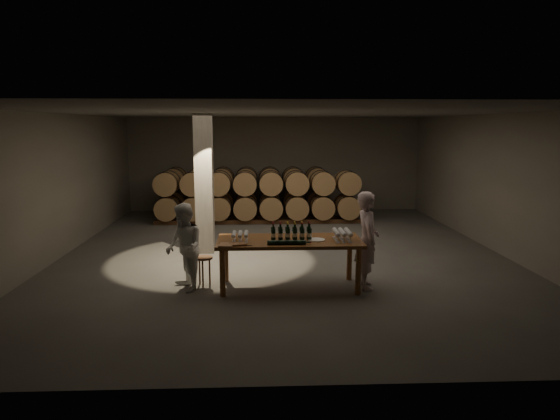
{
  "coord_description": "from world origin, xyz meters",
  "views": [
    {
      "loc": [
        -0.54,
        -11.25,
        2.93
      ],
      "look_at": [
        -0.08,
        -0.49,
        1.1
      ],
      "focal_mm": 32.0,
      "sensor_mm": 36.0,
      "label": 1
    }
  ],
  "objects_px": {
    "plate": "(316,240)",
    "person_woman": "(184,247)",
    "bottle_cluster": "(291,233)",
    "notebook_near": "(238,244)",
    "tasting_table": "(289,245)",
    "stool": "(204,262)",
    "person_man": "(367,240)"
  },
  "relations": [
    {
      "from": "notebook_near",
      "to": "person_man",
      "type": "xyz_separation_m",
      "value": [
        2.31,
        0.32,
        -0.03
      ]
    },
    {
      "from": "person_woman",
      "to": "stool",
      "type": "bearing_deg",
      "value": 102.25
    },
    {
      "from": "bottle_cluster",
      "to": "person_woman",
      "type": "xyz_separation_m",
      "value": [
        -1.91,
        -0.07,
        -0.22
      ]
    },
    {
      "from": "plate",
      "to": "person_man",
      "type": "height_order",
      "value": "person_man"
    },
    {
      "from": "plate",
      "to": "person_woman",
      "type": "bearing_deg",
      "value": 179.66
    },
    {
      "from": "plate",
      "to": "person_man",
      "type": "bearing_deg",
      "value": 1.11
    },
    {
      "from": "notebook_near",
      "to": "person_man",
      "type": "distance_m",
      "value": 2.34
    },
    {
      "from": "person_woman",
      "to": "bottle_cluster",
      "type": "bearing_deg",
      "value": 65.89
    },
    {
      "from": "stool",
      "to": "plate",
      "type": "bearing_deg",
      "value": -7.25
    },
    {
      "from": "notebook_near",
      "to": "person_woman",
      "type": "bearing_deg",
      "value": 146.95
    },
    {
      "from": "bottle_cluster",
      "to": "person_man",
      "type": "relative_size",
      "value": 0.41
    },
    {
      "from": "plate",
      "to": "person_man",
      "type": "distance_m",
      "value": 0.92
    },
    {
      "from": "bottle_cluster",
      "to": "notebook_near",
      "type": "height_order",
      "value": "bottle_cluster"
    },
    {
      "from": "tasting_table",
      "to": "notebook_near",
      "type": "distance_m",
      "value": 0.99
    },
    {
      "from": "notebook_near",
      "to": "stool",
      "type": "bearing_deg",
      "value": 124.53
    },
    {
      "from": "plate",
      "to": "notebook_near",
      "type": "height_order",
      "value": "notebook_near"
    },
    {
      "from": "stool",
      "to": "person_woman",
      "type": "relative_size",
      "value": 0.35
    },
    {
      "from": "stool",
      "to": "person_woman",
      "type": "bearing_deg",
      "value": -141.52
    },
    {
      "from": "plate",
      "to": "stool",
      "type": "height_order",
      "value": "plate"
    },
    {
      "from": "plate",
      "to": "person_woman",
      "type": "relative_size",
      "value": 0.19
    },
    {
      "from": "person_man",
      "to": "person_woman",
      "type": "relative_size",
      "value": 1.12
    },
    {
      "from": "bottle_cluster",
      "to": "plate",
      "type": "xyz_separation_m",
      "value": [
        0.45,
        -0.08,
        -0.11
      ]
    },
    {
      "from": "plate",
      "to": "person_man",
      "type": "xyz_separation_m",
      "value": [
        0.92,
        0.02,
        -0.02
      ]
    },
    {
      "from": "bottle_cluster",
      "to": "person_woman",
      "type": "bearing_deg",
      "value": -177.88
    },
    {
      "from": "bottle_cluster",
      "to": "stool",
      "type": "relative_size",
      "value": 1.34
    },
    {
      "from": "tasting_table",
      "to": "stool",
      "type": "height_order",
      "value": "tasting_table"
    },
    {
      "from": "tasting_table",
      "to": "notebook_near",
      "type": "bearing_deg",
      "value": -157.56
    },
    {
      "from": "tasting_table",
      "to": "stool",
      "type": "relative_size",
      "value": 4.78
    },
    {
      "from": "stool",
      "to": "person_man",
      "type": "relative_size",
      "value": 0.31
    },
    {
      "from": "tasting_table",
      "to": "person_man",
      "type": "relative_size",
      "value": 1.47
    },
    {
      "from": "tasting_table",
      "to": "plate",
      "type": "height_order",
      "value": "plate"
    },
    {
      "from": "plate",
      "to": "stool",
      "type": "distance_m",
      "value": 2.12
    }
  ]
}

